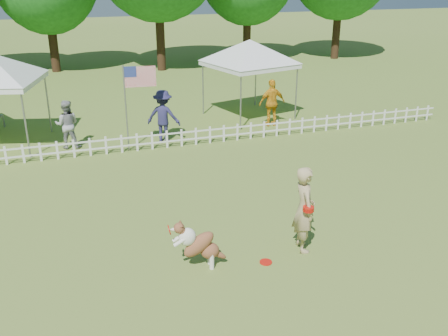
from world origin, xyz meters
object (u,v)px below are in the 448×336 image
canopy_tent_right (249,80)px  spectator_a (67,124)px  spectator_b (163,116)px  spectator_c (272,103)px  flag_pole (126,109)px  handler (304,209)px  frisbee_on_turf (266,262)px  dog (200,244)px

canopy_tent_right → spectator_a: canopy_tent_right is taller
spectator_b → spectator_c: bearing=-144.3°
spectator_b → flag_pole: bearing=53.3°
handler → canopy_tent_right: 10.46m
frisbee_on_turf → canopy_tent_right: 11.09m
flag_pole → spectator_a: (-1.85, 0.89, -0.60)m
frisbee_on_turf → flag_pole: flag_pole is taller
dog → canopy_tent_right: bearing=69.6°
dog → handler: bearing=6.2°
flag_pole → frisbee_on_turf: bearing=-74.7°
frisbee_on_turf → spectator_b: (-0.30, 8.36, 0.88)m
flag_pole → spectator_a: flag_pole is taller
flag_pole → spectator_c: (5.61, 1.14, -0.52)m
spectator_b → handler: bearing=127.4°
spectator_c → canopy_tent_right: bearing=-78.2°
dog → spectator_b: spectator_b is taller
dog → flag_pole: flag_pole is taller
dog → spectator_a: (-2.16, 8.39, 0.28)m
handler → dog: handler is taller
frisbee_on_turf → flag_pole: (-1.63, 7.75, 1.39)m
dog → spectator_a: size_ratio=0.65×
dog → spectator_a: spectator_a is taller
spectator_b → frisbee_on_turf: bearing=120.7°
flag_pole → canopy_tent_right: bearing=30.1°
handler → flag_pole: flag_pole is taller
frisbee_on_turf → spectator_a: 9.35m
flag_pole → spectator_b: flag_pole is taller
handler → frisbee_on_turf: 1.35m
dog → spectator_c: (5.30, 8.64, 0.36)m
spectator_a → handler: bearing=129.5°
frisbee_on_turf → spectator_a: spectator_a is taller
frisbee_on_turf → spectator_b: spectator_b is taller
flag_pole → spectator_b: size_ratio=1.57×
handler → flag_pole: (-2.57, 7.47, 0.47)m
canopy_tent_right → handler: bearing=-119.7°
dog → frisbee_on_turf: 1.44m
dog → spectator_c: 10.14m
handler → spectator_b: (-1.25, 8.08, -0.04)m
frisbee_on_turf → spectator_b: bearing=92.1°
handler → flag_pole: 7.91m
flag_pole → spectator_c: size_ratio=1.58×
canopy_tent_right → spectator_b: 4.45m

